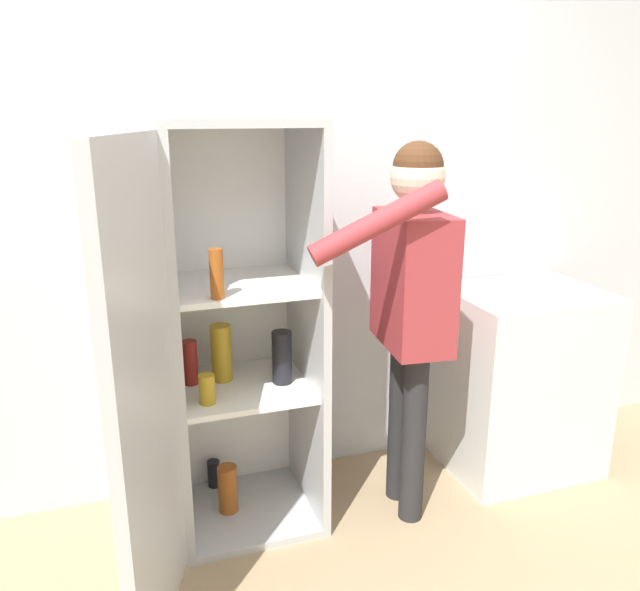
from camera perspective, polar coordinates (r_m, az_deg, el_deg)
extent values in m
cube|color=silver|center=(2.86, -5.84, 6.78)|extent=(7.00, 0.06, 2.55)
cube|color=#B7BABC|center=(3.02, -6.63, -18.77)|extent=(0.61, 0.56, 0.04)
cube|color=#B7BABC|center=(2.47, -7.97, 15.46)|extent=(0.61, 0.56, 0.04)
cube|color=white|center=(2.87, -8.30, -1.71)|extent=(0.61, 0.03, 1.66)
cube|color=#B7BABC|center=(2.59, -13.47, -4.05)|extent=(0.04, 0.56, 1.66)
cube|color=#B7BABC|center=(2.69, -1.25, -2.79)|extent=(0.04, 0.56, 1.66)
cube|color=white|center=(2.71, -7.05, -8.25)|extent=(0.54, 0.49, 0.02)
cube|color=white|center=(2.56, -7.40, 0.95)|extent=(0.54, 0.49, 0.02)
cube|color=#B7BABC|center=(2.06, -15.74, -9.69)|extent=(0.24, 0.59, 1.66)
cylinder|color=#B78C1E|center=(2.71, -9.01, -5.20)|extent=(0.09, 0.09, 0.25)
cylinder|color=black|center=(2.66, -3.49, -5.66)|extent=(0.09, 0.09, 0.23)
cylinder|color=#B78C1E|center=(2.54, -10.29, -8.42)|extent=(0.06, 0.06, 0.12)
cylinder|color=#9E4C19|center=(2.93, -8.42, -17.08)|extent=(0.09, 0.09, 0.22)
cylinder|color=#9E4C19|center=(2.32, -9.43, 1.95)|extent=(0.05, 0.05, 0.19)
cylinder|color=maroon|center=(2.71, -11.79, -6.02)|extent=(0.06, 0.06, 0.19)
cylinder|color=black|center=(3.12, -9.69, -15.74)|extent=(0.06, 0.06, 0.13)
cylinder|color=#262628|center=(2.80, 8.55, -12.67)|extent=(0.11, 0.11, 0.80)
cylinder|color=#262628|center=(2.94, 7.32, -11.12)|extent=(0.11, 0.11, 0.80)
cube|color=#9E3338|center=(2.62, 8.51, 1.38)|extent=(0.27, 0.44, 0.57)
sphere|color=beige|center=(2.54, 8.92, 10.69)|extent=(0.22, 0.22, 0.22)
sphere|color=#4C2D19|center=(2.53, 8.96, 11.55)|extent=(0.20, 0.20, 0.20)
cylinder|color=#9E3338|center=(2.26, 5.30, 6.64)|extent=(0.52, 0.13, 0.30)
cylinder|color=#9E3338|center=(2.83, 6.76, 2.03)|extent=(0.08, 0.08, 0.53)
cube|color=white|center=(3.31, 17.71, -7.31)|extent=(0.72, 0.59, 0.92)
cylinder|color=white|center=(3.21, 18.19, 1.41)|extent=(0.17, 0.17, 0.08)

